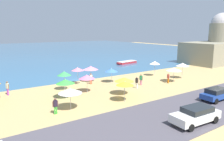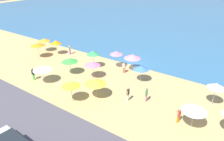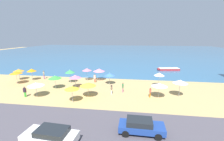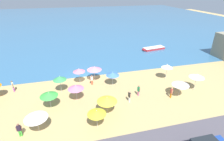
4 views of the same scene
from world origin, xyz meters
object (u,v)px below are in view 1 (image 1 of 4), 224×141
bather_1 (168,78)px  skiff_nearshore (127,62)px  beach_umbrella_2 (183,65)px  parked_car_3 (196,115)px  bather_2 (91,78)px  bather_5 (137,82)px  harbor_fortress (215,46)px  beach_umbrella_1 (64,73)px  beach_umbrella_3 (124,79)px  beach_umbrella_6 (155,63)px  beach_umbrella_4 (125,83)px  parked_car_0 (217,94)px  beach_umbrella_7 (111,70)px  bather_4 (141,79)px  beach_umbrella_13 (78,69)px  bather_0 (7,87)px  beach_umbrella_11 (65,81)px  beach_umbrella_8 (91,68)px  beach_umbrella_9 (87,77)px  beach_umbrella_12 (174,69)px  bather_3 (55,105)px  beach_umbrella_10 (70,91)px

bather_1 → skiff_nearshore: (6.89, 19.09, -0.56)m
beach_umbrella_2 → parked_car_3: 18.48m
bather_2 → bather_5: (4.12, -5.70, 0.01)m
harbor_fortress → beach_umbrella_1: bearing=-175.6°
beach_umbrella_3 → beach_umbrella_6: 12.69m
beach_umbrella_4 → parked_car_0: bearing=-31.9°
beach_umbrella_7 → skiff_nearshore: beach_umbrella_7 is taller
bather_4 → parked_car_0: size_ratio=0.39×
beach_umbrella_3 → beach_umbrella_13: (-2.58, 7.90, 0.39)m
bather_0 → harbor_fortress: harbor_fortress is taller
beach_umbrella_2 → beach_umbrella_7: 12.11m
beach_umbrella_11 → parked_car_0: 17.56m
beach_umbrella_8 → harbor_fortress: harbor_fortress is taller
beach_umbrella_4 → beach_umbrella_7: size_ratio=1.06×
bather_0 → beach_umbrella_7: bearing=-6.8°
beach_umbrella_4 → skiff_nearshore: bearing=51.6°
parked_car_0 → beach_umbrella_3: bearing=133.6°
bather_1 → bather_4: bather_4 is taller
beach_umbrella_9 → bather_5: size_ratio=1.43×
beach_umbrella_12 → bather_4: bearing=164.8°
bather_2 → parked_car_3: (0.63, -17.52, -0.08)m
beach_umbrella_8 → beach_umbrella_7: bearing=-39.7°
beach_umbrella_8 → beach_umbrella_1: bearing=-156.9°
bather_4 → beach_umbrella_6: bearing=28.9°
bather_0 → bather_3: (2.73, -9.39, -0.09)m
beach_umbrella_7 → beach_umbrella_9: size_ratio=0.95×
beach_umbrella_9 → parked_car_0: size_ratio=0.56×
beach_umbrella_2 → bather_3: 23.24m
beach_umbrella_3 → skiff_nearshore: beach_umbrella_3 is taller
beach_umbrella_2 → parked_car_0: (-6.18, -9.71, -1.56)m
bather_1 → bather_4: size_ratio=0.97×
beach_umbrella_4 → parked_car_0: size_ratio=0.57×
beach_umbrella_1 → parked_car_3: bearing=-72.3°
bather_2 → parked_car_0: (8.19, -14.97, -0.12)m
beach_umbrella_1 → bather_1: beach_umbrella_1 is taller
beach_umbrella_2 → bather_0: (-25.69, 6.09, -1.37)m
beach_umbrella_7 → beach_umbrella_13: 5.14m
beach_umbrella_2 → bather_0: bearing=166.7°
beach_umbrella_2 → beach_umbrella_7: bearing=158.9°
beach_umbrella_9 → beach_umbrella_11: bearing=-165.3°
beach_umbrella_10 → beach_umbrella_13: 10.32m
beach_umbrella_2 → beach_umbrella_12: beach_umbrella_2 is taller
bather_2 → beach_umbrella_3: bearing=-83.8°
beach_umbrella_7 → bather_3: 14.00m
beach_umbrella_1 → parked_car_0: size_ratio=0.63×
beach_umbrella_8 → bather_0: size_ratio=1.45×
beach_umbrella_11 → harbor_fortress: harbor_fortress is taller
beach_umbrella_8 → parked_car_0: 17.86m
skiff_nearshore → beach_umbrella_12: bearing=-106.5°
beach_umbrella_8 → beach_umbrella_9: (-3.20, -4.81, -0.16)m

